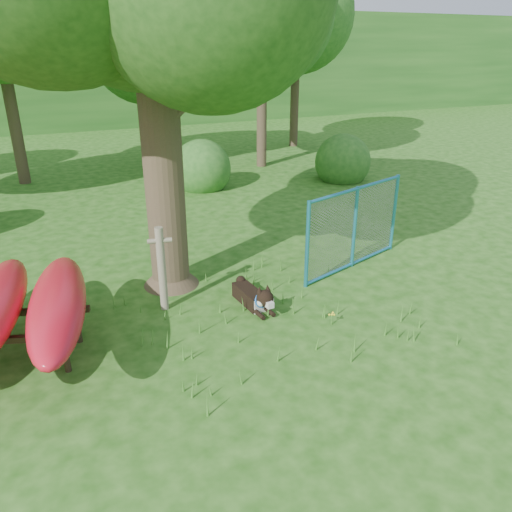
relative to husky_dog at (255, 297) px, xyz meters
name	(u,v)px	position (x,y,z in m)	size (l,w,h in m)	color
ground	(278,350)	(-0.23, -1.32, -0.19)	(80.00, 80.00, 0.00)	#1B4B0F
wooden_post	(162,267)	(-1.40, 0.61, 0.58)	(0.40, 0.16, 1.46)	#6E6552
husky_dog	(255,297)	(0.00, 0.00, 0.00)	(0.37, 1.24, 0.55)	black
fence_section	(354,227)	(2.49, 0.74, 0.63)	(2.71, 0.92, 2.74)	teal
wildflower_clump	(332,315)	(0.87, -1.04, -0.02)	(0.10, 0.09, 0.22)	#427D29
bg_tree_c	(145,45)	(1.27, 11.68, 3.91)	(4.00, 4.00, 6.12)	#392C1F
bg_tree_d	(262,13)	(4.77, 9.68, 4.89)	(4.80, 4.80, 7.50)	#392C1F
bg_tree_e	(297,15)	(7.77, 12.68, 5.04)	(4.60, 4.60, 7.55)	#392C1F
shrub_right	(341,180)	(6.27, 6.68, -0.19)	(1.80, 1.80, 1.80)	#235A1D
shrub_mid	(203,188)	(1.77, 7.68, -0.19)	(1.80, 1.80, 1.80)	#235A1D
wooded_hillside	(61,65)	(-0.23, 26.68, 2.81)	(80.00, 12.00, 6.00)	#235A1D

